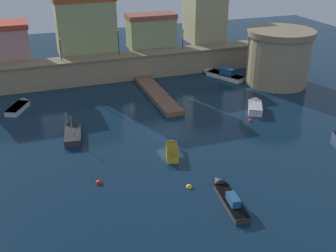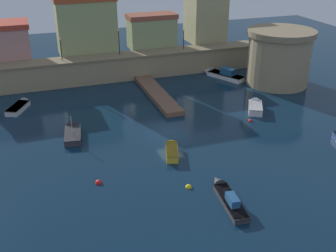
# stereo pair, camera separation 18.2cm
# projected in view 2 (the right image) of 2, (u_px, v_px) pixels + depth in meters

# --- Properties ---
(ground_plane) EXTENTS (109.83, 109.83, 0.00)m
(ground_plane) POSITION_uv_depth(u_px,v_px,m) (170.00, 133.00, 45.03)
(ground_plane) COLOR #0C2338
(quay_wall) EXTENTS (42.65, 3.67, 3.61)m
(quay_wall) POSITION_uv_depth(u_px,v_px,m) (125.00, 66.00, 61.30)
(quay_wall) COLOR #9E8966
(quay_wall) RESTS_ON ground
(old_town_backdrop) EXTENTS (40.15, 5.74, 8.49)m
(old_town_backdrop) POSITION_uv_depth(u_px,v_px,m) (107.00, 27.00, 62.17)
(old_town_backdrop) COLOR tan
(old_town_backdrop) RESTS_ON ground
(fortress_tower) EXTENTS (9.36, 9.36, 7.76)m
(fortress_tower) POSITION_uv_depth(u_px,v_px,m) (279.00, 57.00, 58.07)
(fortress_tower) COLOR #9E8966
(fortress_tower) RESTS_ON ground
(pier_dock) EXTENTS (2.34, 14.34, 0.70)m
(pier_dock) POSITION_uv_depth(u_px,v_px,m) (157.00, 94.00, 55.03)
(pier_dock) COLOR brown
(pier_dock) RESTS_ON ground
(quay_lamp_0) EXTENTS (0.32, 0.32, 3.10)m
(quay_lamp_0) POSITION_uv_depth(u_px,v_px,m) (61.00, 45.00, 56.96)
(quay_lamp_0) COLOR black
(quay_lamp_0) RESTS_ON quay_wall
(quay_lamp_1) EXTENTS (0.32, 0.32, 3.74)m
(quay_lamp_1) POSITION_uv_depth(u_px,v_px,m) (119.00, 38.00, 59.26)
(quay_lamp_1) COLOR black
(quay_lamp_1) RESTS_ON quay_wall
(quay_lamp_2) EXTENTS (0.32, 0.32, 3.02)m
(quay_lamp_2) POSITION_uv_depth(u_px,v_px,m) (184.00, 36.00, 62.42)
(quay_lamp_2) COLOR black
(quay_lamp_2) RESTS_ON quay_wall
(moored_boat_0) EXTENTS (3.44, 4.56, 1.50)m
(moored_boat_0) POSITION_uv_depth(u_px,v_px,m) (255.00, 106.00, 50.91)
(moored_boat_0) COLOR white
(moored_boat_0) RESTS_ON ground
(moored_boat_1) EXTENTS (2.29, 4.31, 1.06)m
(moored_boat_1) POSITION_uv_depth(u_px,v_px,m) (172.00, 149.00, 40.95)
(moored_boat_1) COLOR gold
(moored_boat_1) RESTS_ON ground
(moored_boat_2) EXTENTS (4.91, 7.22, 2.17)m
(moored_boat_2) POSITION_uv_depth(u_px,v_px,m) (221.00, 74.00, 62.17)
(moored_boat_2) COLOR white
(moored_boat_2) RESTS_ON ground
(moored_boat_5) EXTENTS (2.39, 5.31, 3.16)m
(moored_boat_5) POSITION_uv_depth(u_px,v_px,m) (73.00, 131.00, 44.65)
(moored_boat_5) COLOR #333338
(moored_boat_5) RESTS_ON ground
(moored_boat_6) EXTENTS (3.53, 5.10, 1.40)m
(moored_boat_6) POSITION_uv_depth(u_px,v_px,m) (21.00, 106.00, 51.31)
(moored_boat_6) COLOR silver
(moored_boat_6) RESTS_ON ground
(moored_boat_7) EXTENTS (1.91, 6.55, 1.44)m
(moored_boat_7) POSITION_uv_depth(u_px,v_px,m) (226.00, 195.00, 34.02)
(moored_boat_7) COLOR #333338
(moored_boat_7) RESTS_ON ground
(mooring_buoy_0) EXTENTS (0.54, 0.54, 0.54)m
(mooring_buoy_0) POSITION_uv_depth(u_px,v_px,m) (189.00, 187.00, 35.57)
(mooring_buoy_0) COLOR yellow
(mooring_buoy_0) RESTS_ON ground
(mooring_buoy_1) EXTENTS (0.59, 0.59, 0.59)m
(mooring_buoy_1) POSITION_uv_depth(u_px,v_px,m) (99.00, 183.00, 36.17)
(mooring_buoy_1) COLOR red
(mooring_buoy_1) RESTS_ON ground
(mooring_buoy_2) EXTENTS (0.47, 0.47, 0.47)m
(mooring_buoy_2) POSITION_uv_depth(u_px,v_px,m) (250.00, 121.00, 47.97)
(mooring_buoy_2) COLOR red
(mooring_buoy_2) RESTS_ON ground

